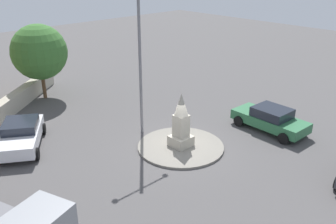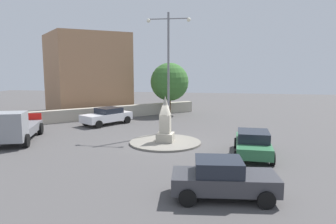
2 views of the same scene
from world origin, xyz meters
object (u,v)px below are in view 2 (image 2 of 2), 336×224
(corner_building, at_px, (87,73))
(streetlamp, at_px, (168,63))
(monument, at_px, (165,122))
(car_dark_grey_approaching, at_px, (223,178))
(tree_near_wall, at_px, (170,82))
(truck_grey_parked_right, at_px, (15,128))
(car_white_passing, at_px, (107,116))
(car_green_parked_left, at_px, (253,143))

(corner_building, bearing_deg, streetlamp, 136.99)
(monument, relative_size, car_dark_grey_approaching, 0.72)
(tree_near_wall, bearing_deg, streetlamp, 99.11)
(monument, relative_size, streetlamp, 0.34)
(monument, xyz_separation_m, corner_building, (11.01, -12.89, 2.76))
(car_dark_grey_approaching, height_order, truck_grey_parked_right, truck_grey_parked_right)
(truck_grey_parked_right, bearing_deg, car_white_passing, -114.72)
(corner_building, bearing_deg, car_green_parked_left, 137.53)
(car_white_passing, distance_m, car_dark_grey_approaching, 17.12)
(car_green_parked_left, bearing_deg, tree_near_wall, -63.45)
(car_white_passing, bearing_deg, car_dark_grey_approaching, 125.10)
(streetlamp, bearing_deg, car_white_passing, -26.90)
(monument, bearing_deg, car_dark_grey_approaching, 114.44)
(streetlamp, relative_size, truck_grey_parked_right, 1.51)
(car_white_passing, bearing_deg, monument, 136.34)
(monument, height_order, car_dark_grey_approaching, monument)
(monument, xyz_separation_m, car_dark_grey_approaching, (-3.70, 8.14, -0.65))
(tree_near_wall, bearing_deg, corner_building, -4.63)
(streetlamp, height_order, car_green_parked_left, streetlamp)
(monument, distance_m, streetlamp, 4.76)
(car_dark_grey_approaching, distance_m, tree_near_wall, 21.17)
(car_dark_grey_approaching, bearing_deg, monument, -65.56)
(car_white_passing, xyz_separation_m, tree_near_wall, (-4.37, -6.28, 2.63))
(monument, bearing_deg, streetlamp, -84.25)
(monument, xyz_separation_m, car_white_passing, (6.14, -5.86, -0.68))
(truck_grey_parked_right, distance_m, tree_near_wall, 16.00)
(streetlamp, relative_size, car_white_passing, 1.88)
(car_white_passing, relative_size, corner_building, 0.55)
(car_dark_grey_approaching, distance_m, corner_building, 25.89)
(streetlamp, distance_m, car_white_passing, 7.92)
(monument, height_order, car_white_passing, monument)
(monument, xyz_separation_m, car_green_parked_left, (-5.33, 2.06, -0.68))
(car_white_passing, distance_m, corner_building, 9.22)
(monument, xyz_separation_m, truck_grey_parked_right, (9.59, 1.62, -0.43))
(corner_building, bearing_deg, car_dark_grey_approaching, 124.97)
(streetlamp, xyz_separation_m, truck_grey_parked_right, (9.29, 4.51, -4.19))
(monument, distance_m, car_green_parked_left, 5.75)
(streetlamp, xyz_separation_m, car_dark_grey_approaching, (-3.99, 11.03, -4.42))
(car_dark_grey_approaching, bearing_deg, corner_building, -55.03)
(car_white_passing, distance_m, car_green_parked_left, 13.94)
(streetlamp, height_order, truck_grey_parked_right, streetlamp)
(car_white_passing, xyz_separation_m, corner_building, (4.87, -7.03, 3.44))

